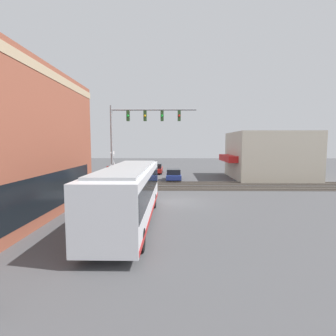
{
  "coord_description": "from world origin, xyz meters",
  "views": [
    {
      "loc": [
        -20.11,
        0.34,
        4.54
      ],
      "look_at": [
        4.83,
        0.77,
        2.19
      ],
      "focal_mm": 28.0,
      "sensor_mm": 36.0,
      "label": 1
    }
  ],
  "objects_px": {
    "crossing_signal": "(113,167)",
    "parked_car_red": "(156,169)",
    "parked_car_blue": "(174,175)",
    "city_bus": "(129,192)"
  },
  "relations": [
    {
      "from": "city_bus",
      "to": "parked_car_red",
      "type": "bearing_deg",
      "value": -0.0
    },
    {
      "from": "city_bus",
      "to": "parked_car_blue",
      "type": "height_order",
      "value": "city_bus"
    },
    {
      "from": "parked_car_red",
      "to": "city_bus",
      "type": "bearing_deg",
      "value": 180.0
    },
    {
      "from": "crossing_signal",
      "to": "parked_car_red",
      "type": "height_order",
      "value": "crossing_signal"
    },
    {
      "from": "parked_car_red",
      "to": "crossing_signal",
      "type": "bearing_deg",
      "value": 168.33
    },
    {
      "from": "city_bus",
      "to": "parked_car_blue",
      "type": "distance_m",
      "value": 17.57
    },
    {
      "from": "crossing_signal",
      "to": "parked_car_red",
      "type": "relative_size",
      "value": 0.81
    },
    {
      "from": "city_bus",
      "to": "parked_car_red",
      "type": "xyz_separation_m",
      "value": [
        24.93,
        -0.0,
        -1.09
      ]
    },
    {
      "from": "parked_car_blue",
      "to": "parked_car_red",
      "type": "relative_size",
      "value": 0.9
    },
    {
      "from": "city_bus",
      "to": "parked_car_blue",
      "type": "bearing_deg",
      "value": -8.53
    }
  ]
}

